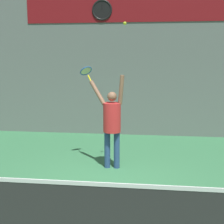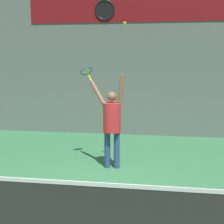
{
  "view_description": "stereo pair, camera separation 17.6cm",
  "coord_description": "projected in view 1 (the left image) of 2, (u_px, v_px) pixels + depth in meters",
  "views": [
    {
      "loc": [
        0.87,
        -5.12,
        2.39
      ],
      "look_at": [
        0.06,
        1.49,
        1.26
      ],
      "focal_mm": 50.0,
      "sensor_mm": 36.0,
      "label": 1
    },
    {
      "loc": [
        1.05,
        -5.1,
        2.39
      ],
      "look_at": [
        0.06,
        1.49,
        1.26
      ],
      "focal_mm": 50.0,
      "sensor_mm": 36.0,
      "label": 2
    }
  ],
  "objects": [
    {
      "name": "tennis_ball",
      "position": [
        125.0,
        23.0,
        6.33
      ],
      "size": [
        0.07,
        0.07,
        0.07
      ],
      "color": "#CCDB2D"
    },
    {
      "name": "scoreboard_clock",
      "position": [
        102.0,
        10.0,
        9.44
      ],
      "size": [
        0.62,
        0.06,
        0.62
      ],
      "color": "black"
    },
    {
      "name": "ground_plane",
      "position": [
        98.0,
        196.0,
        5.51
      ],
      "size": [
        18.0,
        18.0,
        0.0
      ],
      "primitive_type": "plane",
      "color": "#387A4C"
    },
    {
      "name": "court_net",
      "position": [
        75.0,
        217.0,
        3.79
      ],
      "size": [
        6.47,
        0.07,
        1.06
      ],
      "color": "#333333",
      "rests_on": "ground_plane"
    },
    {
      "name": "tennis_player",
      "position": [
        112.0,
        121.0,
        6.79
      ],
      "size": [
        0.85,
        0.52,
        2.06
      ],
      "color": "#2D4C7F",
      "rests_on": "ground_plane"
    },
    {
      "name": "back_wall",
      "position": [
        122.0,
        56.0,
        9.67
      ],
      "size": [
        18.0,
        0.1,
        5.0
      ],
      "color": "slate",
      "rests_on": "ground_plane"
    },
    {
      "name": "sponsor_banner",
      "position": [
        123.0,
        10.0,
        9.38
      ],
      "size": [
        5.98,
        0.02,
        0.73
      ],
      "color": "maroon"
    },
    {
      "name": "tennis_racket",
      "position": [
        86.0,
        72.0,
        7.1
      ],
      "size": [
        0.36,
        0.36,
        0.35
      ],
      "color": "yellow"
    }
  ]
}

